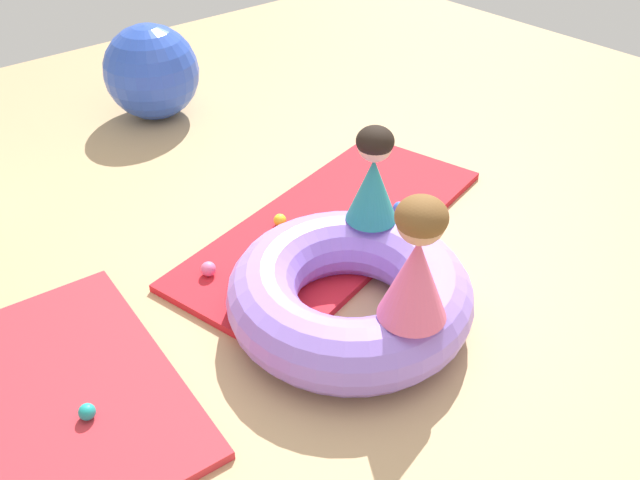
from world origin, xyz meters
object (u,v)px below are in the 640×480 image
at_px(inflatable_cushion, 350,294).
at_px(exercise_ball_large, 152,72).
at_px(play_ball_teal, 87,412).
at_px(play_ball_blue, 399,208).
at_px(play_ball_yellow, 280,220).
at_px(child_in_pink, 417,262).
at_px(child_in_teal, 373,176).
at_px(play_ball_pink, 208,269).

bearing_deg(inflatable_cushion, exercise_ball_large, 80.51).
xyz_separation_m(play_ball_teal, play_ball_blue, (1.90, 0.22, 0.00)).
xyz_separation_m(play_ball_teal, play_ball_yellow, (1.34, 0.55, 0.00)).
bearing_deg(play_ball_teal, child_in_pink, -27.63).
bearing_deg(play_ball_teal, inflatable_cushion, -10.22).
bearing_deg(child_in_teal, child_in_pink, -83.82).
height_order(play_ball_teal, exercise_ball_large, exercise_ball_large).
bearing_deg(child_in_teal, play_ball_yellow, 139.97).
xyz_separation_m(child_in_teal, play_ball_yellow, (-0.13, 0.55, -0.47)).
height_order(child_in_pink, child_in_teal, child_in_pink).
xyz_separation_m(play_ball_teal, play_ball_pink, (0.82, 0.43, 0.00)).
bearing_deg(play_ball_yellow, exercise_ball_large, 82.69).
distance_m(inflatable_cushion, play_ball_teal, 1.17).
height_order(inflatable_cushion, child_in_pink, child_in_pink).
height_order(child_in_teal, play_ball_pink, child_in_teal).
relative_size(inflatable_cushion, play_ball_blue, 15.13).
xyz_separation_m(inflatable_cushion, child_in_pink, (-0.03, -0.38, 0.41)).
bearing_deg(child_in_teal, inflatable_cushion, -110.42).
distance_m(child_in_teal, play_ball_pink, 0.91).
height_order(child_in_teal, exercise_ball_large, child_in_teal).
bearing_deg(play_ball_yellow, inflatable_cushion, -104.29).
bearing_deg(play_ball_yellow, child_in_teal, -76.83).
distance_m(play_ball_blue, play_ball_pink, 1.10).
height_order(child_in_teal, play_ball_blue, child_in_teal).
xyz_separation_m(child_in_teal, exercise_ball_large, (0.09, 2.24, -0.22)).
xyz_separation_m(inflatable_cushion, play_ball_pink, (-0.33, 0.64, -0.08)).
bearing_deg(play_ball_pink, child_in_teal, -33.97).
relative_size(child_in_teal, play_ball_yellow, 6.91).
height_order(inflatable_cushion, play_ball_teal, inflatable_cushion).
distance_m(play_ball_yellow, play_ball_pink, 0.53).
bearing_deg(inflatable_cushion, child_in_teal, 32.78).
bearing_deg(inflatable_cushion, play_ball_blue, 29.19).
relative_size(inflatable_cushion, play_ball_pink, 14.82).
bearing_deg(inflatable_cushion, play_ball_pink, 117.01).
bearing_deg(play_ball_blue, child_in_pink, -134.30).
bearing_deg(exercise_ball_large, play_ball_yellow, -97.31).
relative_size(play_ball_teal, exercise_ball_large, 0.10).
bearing_deg(play_ball_yellow, play_ball_pink, -167.91).
distance_m(inflatable_cushion, exercise_ball_large, 2.49).
bearing_deg(play_ball_pink, play_ball_blue, -11.46).
bearing_deg(play_ball_blue, play_ball_pink, 168.54).
distance_m(play_ball_teal, play_ball_yellow, 1.44).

